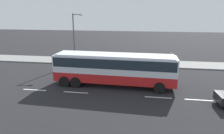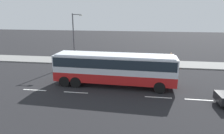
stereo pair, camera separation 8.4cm
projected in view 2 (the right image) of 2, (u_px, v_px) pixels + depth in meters
ground_plane at (132, 86)px, 21.00m from camera, size 120.00×120.00×0.00m
sidewalk_curb at (135, 63)px, 29.99m from camera, size 80.00×4.00×0.15m
lane_centreline at (85, 93)px, 19.13m from camera, size 23.71×0.16×0.01m
coach_bus at (114, 66)px, 20.49m from camera, size 12.37×3.06×3.33m
pedestrian_near_curb at (138, 57)px, 29.55m from camera, size 0.32×0.32×1.51m
pedestrian_at_crossing at (171, 57)px, 29.38m from camera, size 0.32×0.32×1.55m
street_lamp at (74, 35)px, 28.64m from camera, size 1.54×0.24×7.06m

